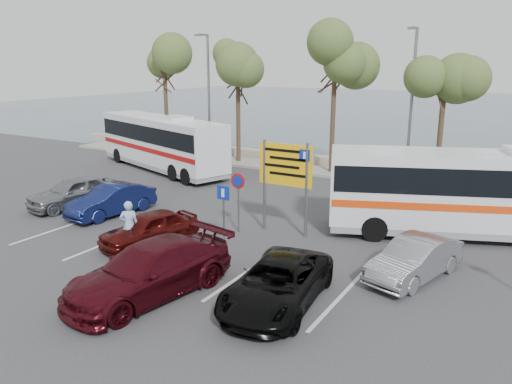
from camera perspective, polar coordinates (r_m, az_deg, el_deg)
The scene contains 24 objects.
ground at distance 17.45m, azimuth -4.57°, elevation -7.11°, with size 120.00×120.00×0.00m, color #37373A.
kerb_strip at distance 29.48m, azimuth 11.24°, elevation 1.87°, with size 44.00×2.40×0.15m, color gray.
seawall at distance 31.29m, azimuth 12.49°, elevation 2.96°, with size 48.00×0.80×0.60m, color gray.
sea at distance 74.09m, azimuth 23.44°, elevation 8.48°, with size 140.00×140.00×0.00m, color #3D4F62.
tree_far_left at distance 35.89m, azimuth -10.45°, elevation 14.22°, with size 3.20×3.20×7.60m.
tree_left at distance 32.30m, azimuth -2.09°, elevation 13.85°, with size 3.20×3.20×7.20m.
tree_mid at distance 29.31m, azimuth 9.04°, elevation 14.87°, with size 3.20×3.20×8.00m.
tree_right at distance 27.64m, azimuth 20.93°, elevation 13.13°, with size 3.20×3.20×7.40m.
street_lamp_left at distance 33.08m, azimuth -5.50°, elevation 11.37°, with size 0.45×1.15×8.01m.
street_lamp_right at distance 27.54m, azimuth 17.34°, elevation 10.14°, with size 0.45×1.15×8.01m.
direction_sign at distance 18.86m, azimuth 3.38°, elevation 2.30°, with size 2.20×0.12×3.60m.
sign_no_stop at distance 19.16m, azimuth -2.05°, elevation -0.12°, with size 0.60×0.08×2.35m.
sign_parking at distance 17.70m, azimuth -3.73°, elevation -1.75°, with size 0.50×0.07×2.25m.
lane_markings at distance 17.38m, azimuth -9.59°, elevation -7.36°, with size 12.02×4.20×0.01m, color silver, non-canonical shape.
coach_bus_left at distance 31.10m, azimuth -10.77°, elevation 5.39°, with size 11.11×5.73×3.41m.
coach_bus_right at distance 20.38m, azimuth 24.28°, elevation -0.45°, with size 11.17×6.27×3.45m.
car_silver_a at distance 24.22m, azimuth -20.11°, elevation 0.00°, with size 1.66×4.12×1.41m, color gray.
car_blue at distance 22.47m, azimuth -16.19°, elevation -0.90°, with size 1.39×3.98×1.31m, color #10194C.
car_maroon at distance 14.56m, azimuth -12.07°, elevation -8.77°, with size 2.11×5.18×1.50m, color #440B13.
car_red at distance 18.44m, azimuth -12.11°, elevation -4.11°, with size 1.48×3.68×1.25m, color #4A0C0A.
suv_black at distance 13.78m, azimuth 2.47°, elevation -10.39°, with size 2.08×4.52×1.26m, color black.
car_silver_b at distance 16.11m, azimuth 17.68°, elevation -7.30°, with size 1.32×3.79×1.25m, color gray.
pedestrian_near at distance 18.12m, azimuth -14.29°, elevation -3.71°, with size 0.65×0.43×1.78m, color #98B8DD.
pedestrian_far at distance 19.85m, azimuth 13.84°, elevation -1.85°, with size 0.94×0.73×1.93m, color #2D3443.
Camera 1 is at (9.41, -13.20, 6.46)m, focal length 35.00 mm.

